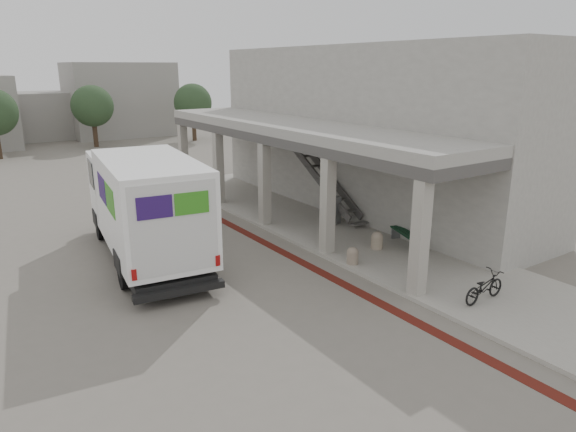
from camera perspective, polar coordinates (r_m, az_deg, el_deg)
ground at (r=16.01m, az=-0.53°, el=-6.34°), size 120.00×120.00×0.00m
bike_lane_stripe at (r=18.08m, az=-1.39°, el=-3.62°), size 0.35×40.00×0.01m
sidewalk at (r=18.35m, az=9.96°, el=-3.39°), size 4.40×28.00×0.12m
transit_building at (r=22.70m, az=7.69°, el=9.16°), size 7.60×17.00×7.00m
distant_backdrop at (r=48.63m, az=-28.16°, el=10.33°), size 28.00×10.00×6.50m
tree_mid at (r=43.63m, az=-20.91°, el=11.33°), size 3.20×3.20×4.80m
tree_right at (r=45.24m, az=-10.53°, el=12.25°), size 3.20×3.20×4.80m
fedex_truck at (r=17.31m, az=-15.64°, el=1.29°), size 3.50×8.42×3.49m
bench at (r=18.44m, az=13.08°, el=-2.23°), size 1.01×1.91×0.44m
bollard_near at (r=16.45m, az=7.19°, el=-4.35°), size 0.37×0.37×0.56m
bollard_far at (r=17.91m, az=9.86°, el=-2.65°), size 0.40×0.40×0.61m
utility_cabinet at (r=20.53m, az=4.79°, el=0.71°), size 0.64×0.76×1.10m
bicycle_black at (r=14.73m, az=20.96°, el=-7.36°), size 1.55×0.57×0.81m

